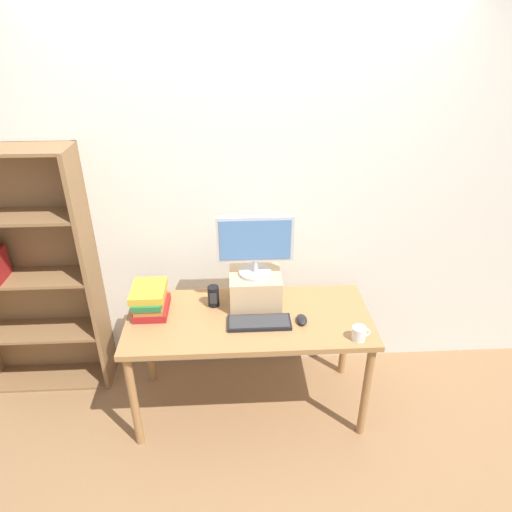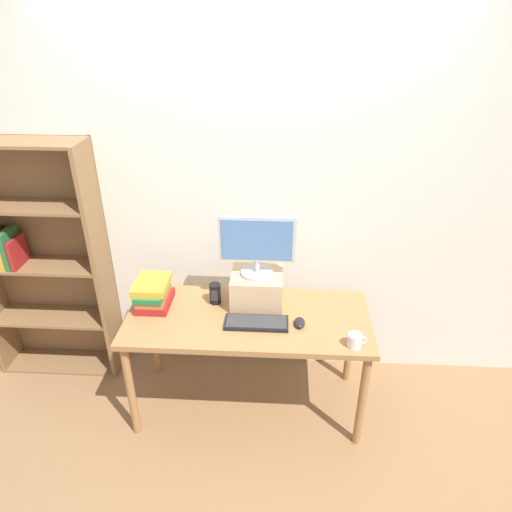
{
  "view_description": "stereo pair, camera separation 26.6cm",
  "coord_description": "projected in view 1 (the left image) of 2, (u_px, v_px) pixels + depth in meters",
  "views": [
    {
      "loc": [
        -0.08,
        -2.27,
        2.39
      ],
      "look_at": [
        0.05,
        0.06,
        1.12
      ],
      "focal_mm": 32.0,
      "sensor_mm": 36.0,
      "label": 1
    },
    {
      "loc": [
        0.18,
        -2.27,
        2.39
      ],
      "look_at": [
        0.05,
        0.06,
        1.12
      ],
      "focal_mm": 32.0,
      "sensor_mm": 36.0,
      "label": 2
    }
  ],
  "objects": [
    {
      "name": "ground_plane",
      "position": [
        250.0,
        403.0,
        3.14
      ],
      "size": [
        12.0,
        12.0,
        0.0
      ],
      "primitive_type": "plane",
      "color": "olive"
    },
    {
      "name": "back_wall",
      "position": [
        245.0,
        200.0,
        2.96
      ],
      "size": [
        7.0,
        0.08,
        2.6
      ],
      "color": "silver",
      "rests_on": "ground_plane"
    },
    {
      "name": "desk",
      "position": [
        249.0,
        327.0,
        2.83
      ],
      "size": [
        1.49,
        0.65,
        0.73
      ],
      "color": "#9E7042",
      "rests_on": "ground_plane"
    },
    {
      "name": "bookshelf_unit",
      "position": [
        23.0,
        274.0,
        2.96
      ],
      "size": [
        0.86,
        0.28,
        1.71
      ],
      "color": "olive",
      "rests_on": "ground_plane"
    },
    {
      "name": "riser_box",
      "position": [
        255.0,
        288.0,
        2.88
      ],
      "size": [
        0.32,
        0.29,
        0.21
      ],
      "color": "tan",
      "rests_on": "desk"
    },
    {
      "name": "computer_monitor",
      "position": [
        255.0,
        244.0,
        2.73
      ],
      "size": [
        0.46,
        0.2,
        0.39
      ],
      "color": "#B7B7BA",
      "rests_on": "riser_box"
    },
    {
      "name": "keyboard",
      "position": [
        259.0,
        323.0,
        2.72
      ],
      "size": [
        0.38,
        0.15,
        0.02
      ],
      "color": "black",
      "rests_on": "desk"
    },
    {
      "name": "computer_mouse",
      "position": [
        302.0,
        320.0,
        2.73
      ],
      "size": [
        0.06,
        0.1,
        0.04
      ],
      "color": "black",
      "rests_on": "desk"
    },
    {
      "name": "book_stack",
      "position": [
        150.0,
        300.0,
        2.8
      ],
      "size": [
        0.21,
        0.28,
        0.17
      ],
      "color": "maroon",
      "rests_on": "desk"
    },
    {
      "name": "coffee_mug",
      "position": [
        359.0,
        333.0,
        2.58
      ],
      "size": [
        0.11,
        0.08,
        0.08
      ],
      "color": "white",
      "rests_on": "desk"
    },
    {
      "name": "desk_speaker",
      "position": [
        213.0,
        296.0,
        2.86
      ],
      "size": [
        0.07,
        0.08,
        0.14
      ],
      "color": "black",
      "rests_on": "desk"
    }
  ]
}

